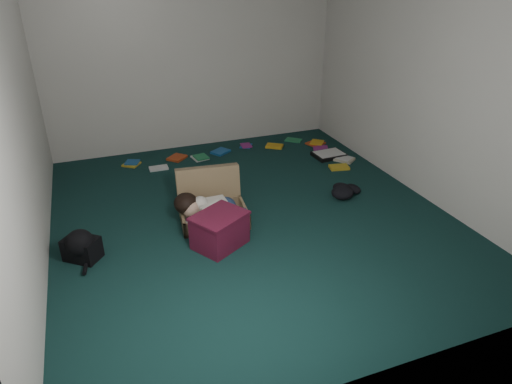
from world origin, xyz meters
TOP-DOWN VIEW (x-y plane):
  - floor at (0.00, 0.00)m, footprint 4.50×4.50m
  - wall_back at (0.00, 2.25)m, footprint 4.50×0.00m
  - wall_front at (0.00, -2.25)m, footprint 4.50×0.00m
  - wall_left at (-2.00, 0.00)m, footprint 0.00×4.50m
  - wall_right at (2.00, 0.00)m, footprint 0.00×4.50m
  - suitcase at (-0.39, 0.14)m, footprint 0.74×0.73m
  - person at (-0.46, -0.03)m, footprint 0.72×0.41m
  - maroon_bin at (-0.47, -0.43)m, footprint 0.61×0.57m
  - backpack at (-1.70, -0.20)m, footprint 0.49×0.47m
  - clothing_pile at (1.24, 0.06)m, footprint 0.43×0.36m
  - paper_tray at (1.58, 1.15)m, footprint 0.43×0.33m
  - book_scatter at (0.62, 1.60)m, footprint 2.92×1.44m

SIDE VIEW (x-z plane):
  - floor at x=0.00m, z-range 0.00..0.00m
  - book_scatter at x=0.62m, z-range 0.00..0.02m
  - paper_tray at x=1.58m, z-range 0.00..0.06m
  - clothing_pile at x=1.24m, z-range 0.00..0.13m
  - backpack at x=-1.70m, z-range 0.00..0.23m
  - suitcase at x=-0.39m, z-range -0.10..0.40m
  - maroon_bin at x=-0.47m, z-range 0.00..0.33m
  - person at x=-0.46m, z-range 0.04..0.34m
  - wall_back at x=0.00m, z-range -0.95..3.55m
  - wall_front at x=0.00m, z-range -0.95..3.55m
  - wall_left at x=-2.00m, z-range -0.95..3.55m
  - wall_right at x=2.00m, z-range -0.95..3.55m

